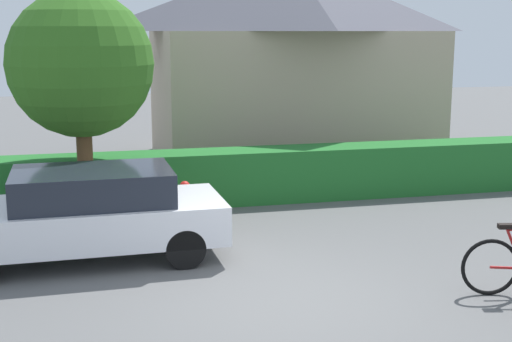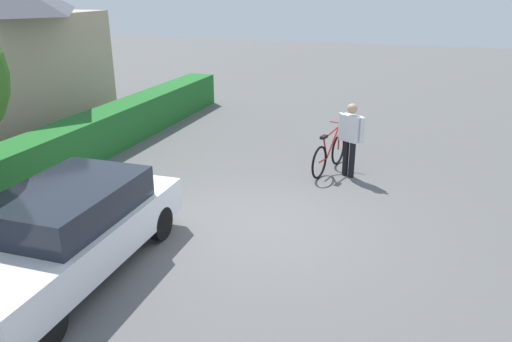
% 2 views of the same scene
% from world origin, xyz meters
% --- Properties ---
extents(ground_plane, '(60.00, 60.00, 0.00)m').
position_xyz_m(ground_plane, '(0.00, 0.00, 0.00)').
color(ground_plane, '#595959').
extents(hedge_row, '(17.40, 0.90, 1.02)m').
position_xyz_m(hedge_row, '(0.00, 5.20, 0.51)').
color(hedge_row, '#216928').
rests_on(hedge_row, ground).
extents(parked_car_near, '(4.14, 1.78, 1.34)m').
position_xyz_m(parked_car_near, '(-2.40, 2.24, 0.70)').
color(parked_car_near, silver).
rests_on(parked_car_near, ground).
extents(bicycle, '(1.78, 0.58, 1.03)m').
position_xyz_m(bicycle, '(3.09, -0.54, 0.41)').
color(bicycle, black).
rests_on(bicycle, ground).
extents(person_rider, '(0.40, 0.60, 1.65)m').
position_xyz_m(person_rider, '(2.91, -1.01, 0.97)').
color(person_rider, black).
rests_on(person_rider, ground).
extents(fire_hydrant, '(0.20, 0.20, 0.81)m').
position_xyz_m(fire_hydrant, '(-0.75, 3.59, 0.41)').
color(fire_hydrant, red).
rests_on(fire_hydrant, ground).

